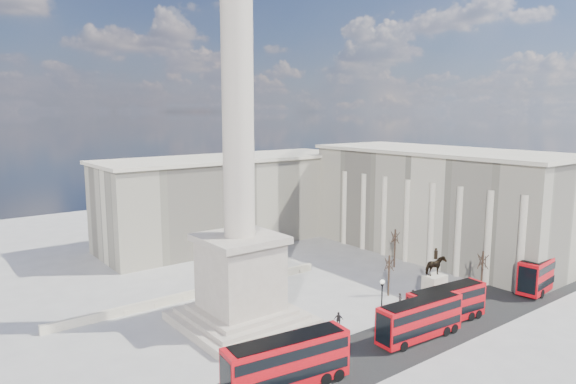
% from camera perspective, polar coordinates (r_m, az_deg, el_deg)
% --- Properties ---
extents(ground, '(180.00, 180.00, 0.00)m').
position_cam_1_polar(ground, '(59.97, -2.58, -15.82)').
color(ground, '#A29F9A').
rests_on(ground, ground).
extents(asphalt_road, '(120.00, 9.00, 0.01)m').
position_cam_1_polar(asphalt_road, '(56.00, 8.03, -17.78)').
color(asphalt_road, black).
rests_on(asphalt_road, ground).
extents(nelsons_column, '(14.00, 14.00, 49.85)m').
position_cam_1_polar(nelsons_column, '(59.90, -5.41, -2.85)').
color(nelsons_column, '#AFA392').
rests_on(nelsons_column, ground).
extents(balustrade_wall, '(40.00, 0.60, 1.10)m').
position_cam_1_polar(balustrade_wall, '(72.50, -9.99, -11.01)').
color(balustrade_wall, beige).
rests_on(balustrade_wall, ground).
extents(building_east, '(19.00, 46.00, 18.60)m').
position_cam_1_polar(building_east, '(95.03, 16.52, -1.01)').
color(building_east, '#BDB69B').
rests_on(building_east, ground).
extents(building_northeast, '(51.00, 17.00, 16.60)m').
position_cam_1_polar(building_northeast, '(100.35, -6.34, -0.76)').
color(building_northeast, '#BDB69B').
rests_on(building_northeast, ground).
extents(red_bus_a, '(12.35, 4.27, 4.90)m').
position_cam_1_polar(red_bus_a, '(49.08, -0.02, -18.38)').
color(red_bus_a, red).
rests_on(red_bus_a, ground).
extents(red_bus_b, '(11.27, 3.33, 4.51)m').
position_cam_1_polar(red_bus_b, '(60.44, 14.48, -13.46)').
color(red_bus_b, red).
rests_on(red_bus_b, ground).
extents(red_bus_c, '(11.23, 3.68, 4.47)m').
position_cam_1_polar(red_bus_c, '(65.51, 17.24, -11.82)').
color(red_bus_c, red).
rests_on(red_bus_c, ground).
extents(red_bus_d, '(12.55, 4.22, 4.99)m').
position_cam_1_polar(red_bus_d, '(82.54, 26.57, -7.85)').
color(red_bus_d, red).
rests_on(red_bus_d, ground).
extents(victorian_lamp, '(0.53, 0.53, 6.20)m').
position_cam_1_polar(victorian_lamp, '(60.96, 10.38, -11.82)').
color(victorian_lamp, black).
rests_on(victorian_lamp, ground).
extents(equestrian_statue, '(3.66, 2.74, 7.70)m').
position_cam_1_polar(equestrian_statue, '(70.69, 15.96, -9.95)').
color(equestrian_statue, beige).
rests_on(equestrian_statue, ground).
extents(bare_tree_near, '(1.57, 1.57, 6.88)m').
position_cam_1_polar(bare_tree_near, '(74.39, 20.83, -7.01)').
color(bare_tree_near, '#332319').
rests_on(bare_tree_near, ground).
extents(bare_tree_mid, '(1.58, 1.58, 6.00)m').
position_cam_1_polar(bare_tree_mid, '(71.98, 11.19, -7.69)').
color(bare_tree_mid, '#332319').
rests_on(bare_tree_mid, ground).
extents(bare_tree_far, '(1.63, 1.63, 6.64)m').
position_cam_1_polar(bare_tree_far, '(84.94, 11.82, -4.80)').
color(bare_tree_far, '#332319').
rests_on(bare_tree_far, ground).
extents(pedestrian_walking, '(0.79, 0.62, 1.91)m').
position_cam_1_polar(pedestrian_walking, '(69.35, 12.35, -11.66)').
color(pedestrian_walking, black).
rests_on(pedestrian_walking, ground).
extents(pedestrian_standing, '(1.08, 1.07, 1.76)m').
position_cam_1_polar(pedestrian_standing, '(71.27, 13.68, -11.20)').
color(pedestrian_standing, black).
rests_on(pedestrian_standing, ground).
extents(pedestrian_crossing, '(1.06, 1.08, 1.82)m').
position_cam_1_polar(pedestrian_crossing, '(62.46, 5.64, -13.90)').
color(pedestrian_crossing, black).
rests_on(pedestrian_crossing, ground).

